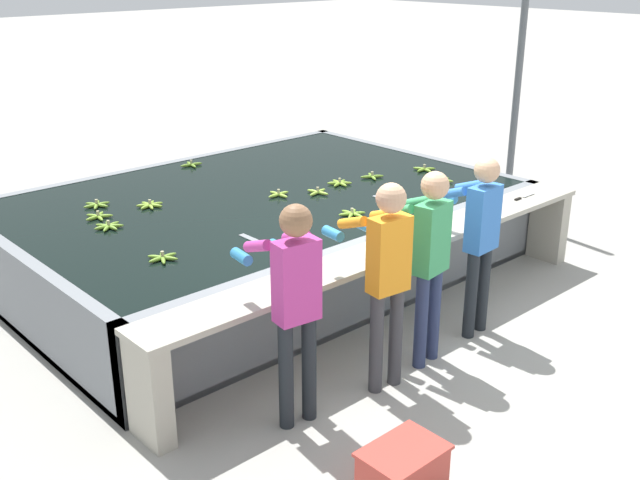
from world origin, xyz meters
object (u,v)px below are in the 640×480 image
object	(u,v)px
worker_0	(294,295)
banana_bunch_floating_11	(372,176)
worker_2	(428,251)
banana_bunch_floating_8	(352,214)
crate	(403,470)
knife_0	(522,198)
support_post_right	(516,97)
banana_bunch_floating_2	(109,226)
worker_3	(479,230)
banana_bunch_floating_9	(163,258)
banana_bunch_floating_10	(279,194)
knife_1	(372,257)
worker_1	(386,267)
banana_bunch_ledge_0	(422,239)
banana_bunch_floating_5	(98,216)
banana_bunch_floating_6	(318,192)
banana_bunch_floating_12	(424,169)
banana_bunch_floating_1	(97,205)
banana_bunch_floating_7	(150,205)
banana_bunch_floating_0	(191,165)
banana_bunch_floating_4	(340,183)
banana_bunch_floating_3	(441,180)

from	to	relation	value
worker_0	banana_bunch_floating_11	bearing A→B (deg)	35.38
worker_2	banana_bunch_floating_8	distance (m)	1.50
banana_bunch_floating_11	crate	xyz separation A→B (m)	(-3.01, -3.21, -0.70)
knife_0	support_post_right	xyz separation A→B (m)	(1.47, 1.13, 0.74)
banana_bunch_floating_2	crate	world-z (taller)	banana_bunch_floating_2
worker_3	banana_bunch_floating_8	bearing A→B (deg)	99.51
banana_bunch_floating_9	banana_bunch_floating_10	distance (m)	2.01
knife_1	crate	size ratio (longest dim) A/B	0.61
worker_1	banana_bunch_ledge_0	xyz separation A→B (m)	(1.03, 0.50, -0.17)
banana_bunch_floating_5	banana_bunch_floating_6	distance (m)	2.31
worker_0	banana_bunch_floating_12	distance (m)	4.18
banana_bunch_floating_2	banana_bunch_floating_8	distance (m)	2.36
banana_bunch_floating_1	banana_bunch_floating_11	xyz separation A→B (m)	(2.86, -1.18, 0.00)
banana_bunch_floating_11	worker_2	bearing A→B (deg)	-126.52
worker_3	banana_bunch_floating_12	world-z (taller)	worker_3
banana_bunch_floating_6	banana_bunch_floating_11	bearing A→B (deg)	1.92
banana_bunch_floating_12	banana_bunch_floating_7	bearing A→B (deg)	162.42
worker_1	banana_bunch_floating_10	distance (m)	2.60
worker_0	banana_bunch_floating_10	distance (m)	2.92
banana_bunch_floating_0	banana_bunch_floating_7	world-z (taller)	same
worker_1	banana_bunch_floating_12	xyz separation A→B (m)	(2.86, 2.03, -0.17)
banana_bunch_floating_0	banana_bunch_floating_2	bearing A→B (deg)	-143.17
banana_bunch_floating_5	banana_bunch_floating_6	xyz separation A→B (m)	(2.14, -0.86, 0.00)
banana_bunch_floating_1	support_post_right	size ratio (longest dim) A/B	0.09
worker_2	banana_bunch_floating_4	world-z (taller)	worker_2
banana_bunch_floating_2	banana_bunch_floating_10	size ratio (longest dim) A/B	0.99
banana_bunch_floating_11	banana_bunch_ledge_0	bearing A→B (deg)	-123.44
banana_bunch_floating_8	banana_bunch_floating_11	distance (m)	1.36
banana_bunch_floating_4	knife_0	size ratio (longest dim) A/B	0.80
banana_bunch_floating_3	knife_0	xyz separation A→B (m)	(0.14, -0.98, -0.01)
banana_bunch_floating_1	banana_bunch_floating_11	world-z (taller)	same
banana_bunch_floating_9	knife_0	distance (m)	3.88
banana_bunch_ledge_0	support_post_right	bearing A→B (deg)	21.09
banana_bunch_ledge_0	worker_2	bearing A→B (deg)	-136.07
knife_0	banana_bunch_floating_8	bearing A→B (deg)	154.38
worker_2	banana_bunch_floating_4	size ratio (longest dim) A/B	5.99
banana_bunch_floating_0	support_post_right	distance (m)	4.15
banana_bunch_floating_3	banana_bunch_ledge_0	distance (m)	1.94
support_post_right	banana_bunch_floating_9	bearing A→B (deg)	-179.48
worker_2	banana_bunch_floating_10	size ratio (longest dim) A/B	6.01
worker_2	banana_bunch_floating_9	size ratio (longest dim) A/B	6.00
banana_bunch_floating_0	banana_bunch_floating_12	size ratio (longest dim) A/B	1.02
worker_2	banana_bunch_floating_3	size ratio (longest dim) A/B	6.03
banana_bunch_floating_11	banana_bunch_floating_3	bearing A→B (deg)	-53.76
worker_3	banana_bunch_floating_9	xyz separation A→B (m)	(-2.23, 1.62, -0.14)
banana_bunch_floating_9	support_post_right	bearing A→B (deg)	0.52
worker_0	banana_bunch_floating_3	distance (m)	3.78
banana_bunch_floating_0	banana_bunch_floating_1	world-z (taller)	same
banana_bunch_floating_6	knife_0	size ratio (longest dim) A/B	0.80
banana_bunch_floating_7	banana_bunch_ledge_0	xyz separation A→B (m)	(1.32, -2.53, 0.00)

